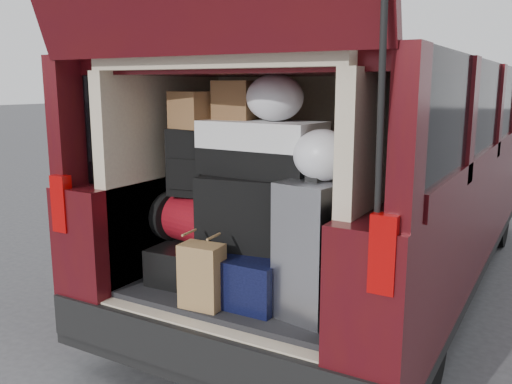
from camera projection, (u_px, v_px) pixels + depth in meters
minivan at (360, 177)px, 4.29m from camera, size 1.90×5.35×2.77m
load_floor at (261, 328)px, 3.07m from camera, size 1.24×1.05×0.55m
black_hardshell at (197, 260)px, 3.07m from camera, size 0.39×0.52×0.20m
navy_hardshell at (254, 271)px, 2.84m from camera, size 0.46×0.56×0.24m
silver_roller at (321, 247)px, 2.58m from camera, size 0.34×0.47×0.65m
kraft_bag at (202, 276)px, 2.65m from camera, size 0.22×0.15×0.32m
red_duffel at (197, 220)px, 3.03m from camera, size 0.47×0.36×0.27m
black_soft_case at (252, 212)px, 2.81m from camera, size 0.56×0.39×0.37m
backpack at (193, 162)px, 2.98m from camera, size 0.28×0.20×0.37m
twotone_duffel at (262, 148)px, 2.80m from camera, size 0.64×0.35×0.28m
grocery_sack_lower at (193, 110)px, 2.93m from camera, size 0.25×0.22×0.20m
grocery_sack_upper at (235, 100)px, 2.87m from camera, size 0.22×0.19×0.20m
plastic_bag_center at (275, 98)px, 2.72m from camera, size 0.30×0.28×0.24m
plastic_bag_right at (322, 155)px, 2.47m from camera, size 0.29×0.28×0.24m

